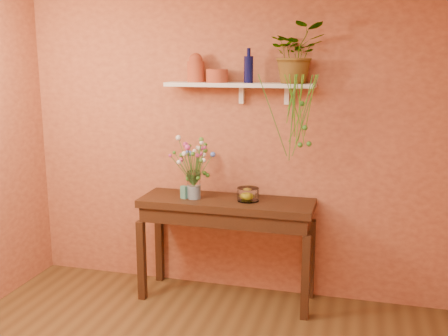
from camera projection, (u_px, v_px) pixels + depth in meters
The scene contains 13 objects.
room at pixel (150, 207), 2.85m from camera, with size 4.04×4.04×2.70m.
sideboard at pixel (227, 214), 4.61m from camera, with size 1.53×0.49×0.93m.
wall_shelf at pixel (241, 85), 4.49m from camera, with size 1.30×0.24×0.19m.
terracotta_jug at pixel (196, 68), 4.56m from camera, with size 0.16×0.16×0.25m.
terracotta_pot at pixel (217, 76), 4.50m from camera, with size 0.19×0.19×0.11m, color #A63B28.
blue_bottle at pixel (249, 69), 4.41m from camera, with size 0.08×0.08×0.29m.
spider_plant at pixel (296, 53), 4.30m from camera, with size 0.44×0.38×0.49m, color #367523.
plant_fronds at pixel (299, 118), 4.25m from camera, with size 0.48×0.31×0.73m.
glass_vase at pixel (194, 187), 4.59m from camera, with size 0.12×0.12×0.25m.
bouquet at pixel (194, 157), 4.55m from camera, with size 0.41×0.46×0.44m.
glass_bowl at pixel (248, 195), 4.53m from camera, with size 0.19×0.19×0.11m.
lemon at pixel (247, 195), 4.55m from camera, with size 0.07×0.07×0.07m, color yellow.
carton at pixel (184, 192), 4.61m from camera, with size 0.06×0.04×0.11m, color #30647E.
Camera 1 is at (1.10, -2.55, 2.14)m, focal length 41.88 mm.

